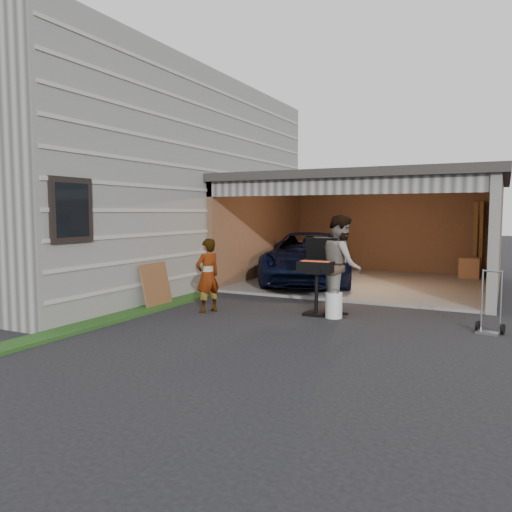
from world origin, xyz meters
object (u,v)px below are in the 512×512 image
(hand_truck, at_px, (490,321))
(minivan, at_px, (308,260))
(bbq_grill, at_px, (317,270))
(woman, at_px, (208,275))
(man, at_px, (341,264))
(plywood_panel, at_px, (156,285))
(propane_tank, at_px, (334,305))

(hand_truck, bearing_deg, minivan, 152.36)
(minivan, height_order, bbq_grill, bbq_grill)
(minivan, height_order, woman, woman)
(minivan, relative_size, man, 2.54)
(minivan, xyz_separation_m, man, (1.95, -3.41, 0.28))
(bbq_grill, height_order, hand_truck, bbq_grill)
(bbq_grill, distance_m, plywood_panel, 3.36)
(man, relative_size, propane_tank, 4.04)
(minivan, distance_m, plywood_panel, 4.82)
(woman, relative_size, man, 0.76)
(propane_tank, bearing_deg, man, 92.94)
(minivan, height_order, hand_truck, minivan)
(man, bearing_deg, plywood_panel, 83.67)
(bbq_grill, relative_size, hand_truck, 1.42)
(bbq_grill, bearing_deg, woman, -159.87)
(minivan, bearing_deg, man, -77.47)
(plywood_panel, bearing_deg, woman, 1.57)
(minivan, relative_size, woman, 3.35)
(woman, relative_size, bbq_grill, 0.99)
(minivan, bearing_deg, woman, -112.48)
(woman, relative_size, plywood_panel, 1.57)
(propane_tank, bearing_deg, plywood_panel, -170.29)
(propane_tank, relative_size, hand_truck, 0.46)
(man, relative_size, plywood_panel, 2.06)
(man, bearing_deg, propane_tank, 159.41)
(propane_tank, xyz_separation_m, hand_truck, (2.63, -0.02, -0.04))
(propane_tank, height_order, hand_truck, hand_truck)
(man, height_order, bbq_grill, man)
(woman, relative_size, propane_tank, 3.07)
(man, height_order, hand_truck, man)
(propane_tank, xyz_separation_m, plywood_panel, (-3.62, -0.62, 0.22))
(man, distance_m, propane_tank, 0.87)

